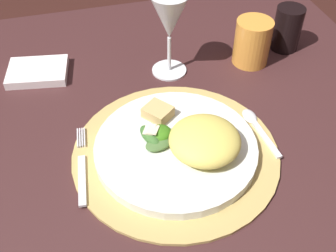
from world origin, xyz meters
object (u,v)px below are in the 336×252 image
dark_tumbler (287,28)px  napkin (38,72)px  spoon (256,124)px  wine_glass (169,20)px  amber_tumbler (252,42)px  dinner_plate (176,148)px  fork (82,168)px  dining_table (138,199)px

dark_tumbler → napkin: bearing=175.8°
spoon → wine_glass: 0.26m
amber_tumbler → dark_tumbler: bearing=17.2°
napkin → wine_glass: 0.30m
dinner_plate → spoon: bearing=8.4°
napkin → amber_tumbler: bearing=-8.9°
wine_glass → dark_tumbler: size_ratio=1.76×
dinner_plate → napkin: dinner_plate is taller
fork → spoon: size_ratio=1.32×
fork → napkin: 0.29m
dining_table → fork: (-0.09, -0.03, 0.17)m
fork → wine_glass: wine_glass is taller
dining_table → dark_tumbler: dark_tumbler is taller
spoon → wine_glass: size_ratio=0.74×
wine_glass → fork: bearing=-132.7°
dinner_plate → wine_glass: 0.26m
fork → dark_tumbler: 0.55m
dining_table → dinner_plate: size_ratio=4.12×
fork → amber_tumbler: size_ratio=1.74×
dining_table → amber_tumbler: size_ratio=11.67×
spoon → dark_tumbler: (0.17, 0.23, 0.04)m
spoon → dark_tumbler: dark_tumbler is taller
dining_table → dark_tumbler: bearing=28.4°
napkin → amber_tumbler: (0.45, -0.07, 0.04)m
amber_tumbler → dinner_plate: bearing=-136.4°
napkin → dinner_plate: bearing=-53.1°
wine_glass → dark_tumbler: 0.29m
dining_table → wine_glass: wine_glass is taller
fork → wine_glass: (0.21, 0.23, 0.11)m
amber_tumbler → dark_tumbler: 0.10m
wine_glass → spoon: bearing=-63.0°
napkin → wine_glass: bearing=-12.2°
fork → napkin: size_ratio=1.39×
dark_tumbler → spoon: bearing=-126.8°
wine_glass → dinner_plate: bearing=-102.7°
napkin → dark_tumbler: dark_tumbler is taller
dining_table → dinner_plate: bearing=-28.2°
wine_glass → amber_tumbler: wine_glass is taller
napkin → spoon: bearing=-35.4°
dining_table → fork: fork is taller
fork → dark_tumbler: (0.49, 0.25, 0.04)m
fork → napkin: (-0.06, 0.29, 0.00)m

